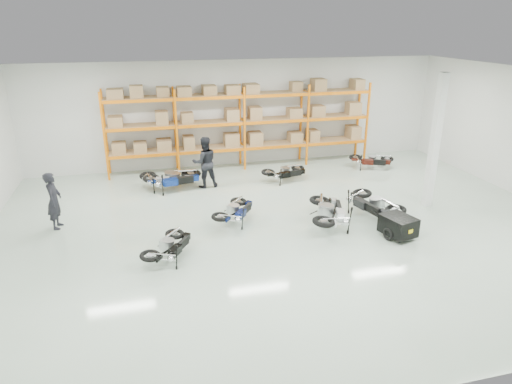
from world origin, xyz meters
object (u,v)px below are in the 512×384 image
object	(u,v)px
moto_back_b	(168,174)
moto_back_a	(174,175)
moto_silver_left	(330,208)
moto_touring_right	(373,200)
person_back	(205,162)
moto_back_d	(372,158)
moto_blue_centre	(235,207)
moto_black_far_left	(169,243)
moto_back_c	(285,169)
trailer	(398,226)
person_left	(54,201)

from	to	relation	value
moto_back_b	moto_back_a	bearing A→B (deg)	-125.66
moto_silver_left	moto_back_b	size ratio (longest dim) A/B	1.06
moto_touring_right	moto_back_b	size ratio (longest dim) A/B	1.03
moto_touring_right	person_back	distance (m)	6.40
person_back	moto_back_d	bearing A→B (deg)	179.81
moto_silver_left	moto_touring_right	xyz separation A→B (m)	(1.63, 0.32, -0.02)
moto_silver_left	moto_back_d	xyz separation A→B (m)	(4.06, 5.03, -0.12)
moto_blue_centre	moto_black_far_left	size ratio (longest dim) A/B	1.02
moto_black_far_left	moto_back_b	world-z (taller)	moto_back_b
moto_back_c	person_back	xyz separation A→B (m)	(-3.17, 0.13, 0.49)
moto_black_far_left	moto_back_d	world-z (taller)	moto_back_d
moto_silver_left	moto_back_a	xyz separation A→B (m)	(-4.41, 4.45, -0.03)
moto_touring_right	moto_back_b	distance (m)	7.56
moto_back_a	trailer	bearing A→B (deg)	-141.34
moto_black_far_left	moto_back_d	xyz separation A→B (m)	(9.01, 5.96, 0.01)
moto_black_far_left	person_left	world-z (taller)	person_left
moto_back_a	person_left	world-z (taller)	person_left
moto_back_a	moto_back_c	distance (m)	4.37
moto_back_b	moto_silver_left	bearing A→B (deg)	-128.51
moto_silver_left	person_left	xyz separation A→B (m)	(-8.18, 1.95, 0.28)
moto_black_far_left	moto_back_d	bearing A→B (deg)	-113.95
moto_blue_centre	person_left	world-z (taller)	person_left
trailer	person_back	distance (m)	7.56
moto_black_far_left	moto_back_a	bearing A→B (deg)	-63.25
moto_silver_left	moto_back_b	xyz separation A→B (m)	(-4.59, 4.62, -0.04)
moto_back_c	person_back	bearing A→B (deg)	77.01
moto_silver_left	person_left	size ratio (longest dim) A/B	1.12
moto_black_far_left	person_back	bearing A→B (deg)	-75.27
trailer	moto_back_a	xyz separation A→B (m)	(-6.03, 5.73, 0.19)
moto_touring_right	person_back	xyz separation A→B (m)	(-4.84, 4.18, 0.39)
moto_silver_left	person_back	distance (m)	5.54
moto_silver_left	person_left	bearing A→B (deg)	4.31
moto_back_a	person_back	xyz separation A→B (m)	(1.20, 0.05, 0.41)
moto_touring_right	moto_blue_centre	bearing A→B (deg)	158.49
moto_blue_centre	moto_silver_left	distance (m)	2.94
moto_back_b	moto_back_d	size ratio (longest dim) A/B	1.16
moto_back_b	moto_blue_centre	bearing A→B (deg)	-146.51
moto_back_b	person_back	bearing A→B (deg)	-88.28
moto_back_c	person_back	size ratio (longest dim) A/B	0.81
person_back	moto_back_c	bearing A→B (deg)	173.29
moto_black_far_left	moto_blue_centre	bearing A→B (deg)	-106.05
moto_silver_left	moto_black_far_left	bearing A→B (deg)	28.35
moto_touring_right	moto_silver_left	bearing A→B (deg)	178.51
moto_back_c	person_back	world-z (taller)	person_back
moto_blue_centre	moto_silver_left	bearing A→B (deg)	-163.48
moto_back_b	person_back	world-z (taller)	person_back
trailer	moto_back_c	world-z (taller)	moto_back_c
moto_back_c	person_left	world-z (taller)	person_left
trailer	moto_back_b	size ratio (longest dim) A/B	0.87
moto_black_far_left	trailer	world-z (taller)	moto_black_far_left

